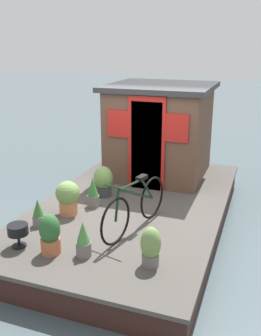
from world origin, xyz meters
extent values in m
plane|color=#4C5B60|center=(0.00, 0.00, 0.00)|extent=(60.00, 60.00, 0.00)
cube|color=#4C4742|center=(0.00, 0.00, 0.42)|extent=(5.43, 3.13, 0.06)
cube|color=#381E19|center=(0.00, 0.00, 0.20)|extent=(5.32, 3.07, 0.39)
cube|color=brown|center=(1.61, 0.00, 1.36)|extent=(1.83, 1.89, 1.82)
cube|color=#28282B|center=(1.61, 0.00, 2.32)|extent=(2.03, 2.09, 0.10)
cube|color=maroon|center=(0.68, 0.00, 1.30)|extent=(0.04, 0.60, 1.70)
cube|color=red|center=(0.67, 0.00, 1.35)|extent=(0.03, 0.72, 1.80)
cube|color=red|center=(0.68, -0.57, 1.70)|extent=(0.03, 0.44, 0.52)
cube|color=red|center=(0.68, 0.57, 1.70)|extent=(0.03, 0.44, 0.52)
torus|color=black|center=(-1.50, -0.25, 0.80)|extent=(0.68, 0.19, 0.69)
torus|color=black|center=(-0.51, -0.48, 0.80)|extent=(0.68, 0.19, 0.69)
cylinder|color=black|center=(-0.96, -0.38, 1.02)|extent=(0.94, 0.25, 0.48)
cylinder|color=black|center=(-1.12, -0.34, 1.23)|extent=(0.60, 0.17, 0.06)
cylinder|color=black|center=(-0.67, -0.45, 1.01)|extent=(0.35, 0.12, 0.43)
cylinder|color=black|center=(-1.46, -0.26, 1.02)|extent=(0.12, 0.06, 0.45)
cube|color=black|center=(-0.83, -0.41, 1.24)|extent=(0.22, 0.14, 0.06)
cylinder|color=black|center=(-1.42, -0.27, 1.28)|extent=(0.14, 0.49, 0.02)
cylinder|color=#C6754C|center=(-0.86, 0.86, 0.57)|extent=(0.30, 0.30, 0.24)
sphere|color=#70934C|center=(-0.86, 0.86, 0.83)|extent=(0.40, 0.40, 0.40)
cylinder|color=slate|center=(-1.95, 0.03, 0.55)|extent=(0.21, 0.21, 0.20)
cone|color=#4C8942|center=(-1.95, 0.03, 0.81)|extent=(0.19, 0.19, 0.30)
cylinder|color=slate|center=(-0.43, 0.61, 0.55)|extent=(0.22, 0.22, 0.20)
cone|color=#387533|center=(-0.43, 0.61, 0.82)|extent=(0.19, 0.19, 0.33)
cylinder|color=#B2603D|center=(-2.03, 0.48, 0.56)|extent=(0.27, 0.27, 0.22)
ellipsoid|color=#2D602D|center=(-2.03, 0.48, 0.82)|extent=(0.28, 0.28, 0.42)
cylinder|color=#38383D|center=(0.08, 0.64, 0.55)|extent=(0.29, 0.29, 0.19)
ellipsoid|color=#70934C|center=(0.08, 0.64, 0.80)|extent=(0.36, 0.36, 0.45)
cylinder|color=slate|center=(-1.86, -0.88, 0.53)|extent=(0.22, 0.22, 0.16)
ellipsoid|color=#70934C|center=(-1.86, -0.88, 0.77)|extent=(0.26, 0.26, 0.44)
cylinder|color=slate|center=(-1.39, 1.09, 0.54)|extent=(0.20, 0.20, 0.17)
cone|color=#387533|center=(-1.39, 1.09, 0.76)|extent=(0.18, 0.18, 0.27)
cylinder|color=black|center=(-2.04, 0.99, 0.72)|extent=(0.29, 0.29, 0.14)
cylinder|color=black|center=(-2.04, 0.99, 0.55)|extent=(0.04, 0.04, 0.19)
cylinder|color=black|center=(-2.04, 0.99, 0.46)|extent=(0.20, 0.20, 0.02)
camera|label=1|loc=(-5.96, -2.10, 3.20)|focal=40.81mm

